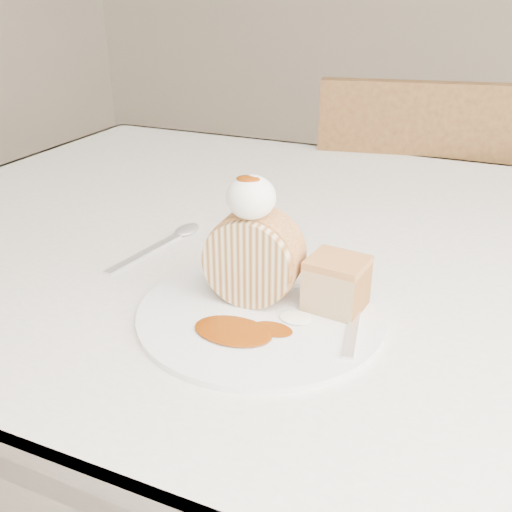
% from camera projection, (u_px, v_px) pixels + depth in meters
% --- Properties ---
extents(table, '(1.40, 0.90, 0.75)m').
position_uv_depth(table, '(363.00, 305.00, 0.77)').
color(table, silver).
rests_on(table, ground).
extents(chair_far, '(0.49, 0.49, 0.89)m').
position_uv_depth(chair_far, '(409.00, 246.00, 1.31)').
color(chair_far, brown).
rests_on(chair_far, ground).
extents(plate, '(0.27, 0.27, 0.01)m').
position_uv_depth(plate, '(261.00, 312.00, 0.57)').
color(plate, white).
rests_on(plate, table).
extents(roulade_slice, '(0.09, 0.06, 0.09)m').
position_uv_depth(roulade_slice, '(253.00, 257.00, 0.57)').
color(roulade_slice, beige).
rests_on(roulade_slice, plate).
extents(cake_chunk, '(0.06, 0.06, 0.05)m').
position_uv_depth(cake_chunk, '(336.00, 286.00, 0.56)').
color(cake_chunk, tan).
rests_on(cake_chunk, plate).
extents(whipped_cream, '(0.05, 0.05, 0.04)m').
position_uv_depth(whipped_cream, '(251.00, 197.00, 0.53)').
color(whipped_cream, white).
rests_on(whipped_cream, roulade_slice).
extents(caramel_drizzle, '(0.02, 0.02, 0.01)m').
position_uv_depth(caramel_drizzle, '(248.00, 173.00, 0.52)').
color(caramel_drizzle, '#762E04').
rests_on(caramel_drizzle, whipped_cream).
extents(caramel_pool, '(0.08, 0.06, 0.00)m').
position_uv_depth(caramel_pool, '(233.00, 331.00, 0.53)').
color(caramel_pool, '#762E04').
rests_on(caramel_pool, plate).
extents(fork, '(0.04, 0.15, 0.00)m').
position_uv_depth(fork, '(353.00, 326.00, 0.54)').
color(fork, silver).
rests_on(fork, plate).
extents(spoon, '(0.05, 0.16, 0.00)m').
position_uv_depth(spoon, '(145.00, 253.00, 0.70)').
color(spoon, silver).
rests_on(spoon, table).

